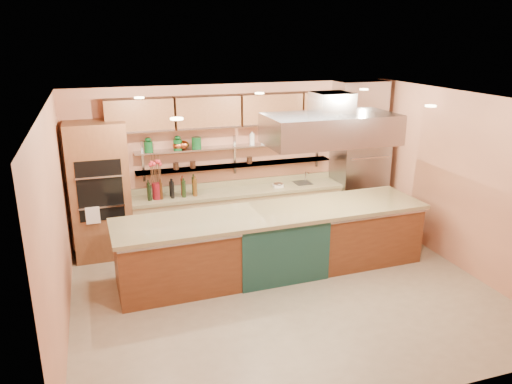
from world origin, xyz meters
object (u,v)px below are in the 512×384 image
object	(u,v)px
flower_vase	(157,191)
kitchen_scale	(278,184)
copper_kettle	(183,145)
refrigerator	(359,173)
island	(274,242)
green_canister	(197,143)

from	to	relation	value
flower_vase	kitchen_scale	distance (m)	2.21
kitchen_scale	copper_kettle	distance (m)	1.89
refrigerator	copper_kettle	bearing A→B (deg)	176.08
refrigerator	island	xyz separation A→B (m)	(-2.27, -1.43, -0.55)
flower_vase	green_canister	bearing A→B (deg)	16.16
flower_vase	kitchen_scale	xyz separation A→B (m)	(2.21, 0.00, -0.09)
refrigerator	copper_kettle	xyz separation A→B (m)	(-3.35, 0.23, 0.74)
island	kitchen_scale	size ratio (longest dim) A/B	27.58
refrigerator	flower_vase	distance (m)	3.88
refrigerator	kitchen_scale	distance (m)	1.67
copper_kettle	kitchen_scale	bearing A→B (deg)	-7.43
green_canister	refrigerator	bearing A→B (deg)	-4.22
green_canister	kitchen_scale	bearing A→B (deg)	-8.61
kitchen_scale	green_canister	bearing A→B (deg)	159.63
kitchen_scale	green_canister	xyz separation A→B (m)	(-1.45, 0.22, 0.83)
copper_kettle	island	bearing A→B (deg)	-56.84
refrigerator	green_canister	world-z (taller)	refrigerator
refrigerator	flower_vase	world-z (taller)	refrigerator
flower_vase	copper_kettle	distance (m)	0.92
island	green_canister	size ratio (longest dim) A/B	24.47
green_canister	flower_vase	bearing A→B (deg)	-163.84
island	refrigerator	bearing A→B (deg)	30.65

